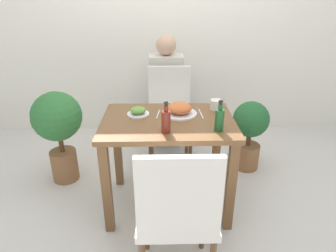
{
  "coord_description": "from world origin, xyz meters",
  "views": [
    {
      "loc": [
        -0.05,
        -1.93,
        1.56
      ],
      "look_at": [
        0.0,
        0.0,
        0.68
      ],
      "focal_mm": 32.0,
      "sensor_mm": 36.0,
      "label": 1
    }
  ],
  "objects_px": {
    "chair_near": "(177,212)",
    "potted_plant_left": "(58,125)",
    "person_figure": "(166,93)",
    "condiment_bottle": "(219,119)",
    "food_plate": "(180,109)",
    "side_plate": "(138,111)",
    "drink_cup": "(216,105)",
    "chair_far": "(170,110)",
    "sauce_bottle": "(166,120)",
    "potted_plant_right": "(250,129)"
  },
  "relations": [
    {
      "from": "chair_far",
      "to": "person_figure",
      "type": "bearing_deg",
      "value": 94.15
    },
    {
      "from": "food_plate",
      "to": "sauce_bottle",
      "type": "relative_size",
      "value": 1.2
    },
    {
      "from": "condiment_bottle",
      "to": "person_figure",
      "type": "relative_size",
      "value": 0.18
    },
    {
      "from": "side_plate",
      "to": "condiment_bottle",
      "type": "bearing_deg",
      "value": -27.42
    },
    {
      "from": "potted_plant_left",
      "to": "sauce_bottle",
      "type": "bearing_deg",
      "value": -32.44
    },
    {
      "from": "potted_plant_left",
      "to": "food_plate",
      "type": "bearing_deg",
      "value": -15.05
    },
    {
      "from": "condiment_bottle",
      "to": "potted_plant_right",
      "type": "height_order",
      "value": "condiment_bottle"
    },
    {
      "from": "side_plate",
      "to": "person_figure",
      "type": "xyz_separation_m",
      "value": [
        0.22,
        0.94,
        -0.17
      ]
    },
    {
      "from": "chair_far",
      "to": "potted_plant_right",
      "type": "bearing_deg",
      "value": -14.04
    },
    {
      "from": "potted_plant_left",
      "to": "person_figure",
      "type": "xyz_separation_m",
      "value": [
        0.92,
        0.67,
        0.05
      ]
    },
    {
      "from": "food_plate",
      "to": "drink_cup",
      "type": "distance_m",
      "value": 0.3
    },
    {
      "from": "chair_far",
      "to": "drink_cup",
      "type": "height_order",
      "value": "chair_far"
    },
    {
      "from": "drink_cup",
      "to": "condiment_bottle",
      "type": "xyz_separation_m",
      "value": [
        -0.04,
        -0.38,
        0.04
      ]
    },
    {
      "from": "food_plate",
      "to": "potted_plant_left",
      "type": "height_order",
      "value": "same"
    },
    {
      "from": "potted_plant_right",
      "to": "food_plate",
      "type": "bearing_deg",
      "value": -147.85
    },
    {
      "from": "side_plate",
      "to": "food_plate",
      "type": "bearing_deg",
      "value": 0.4
    },
    {
      "from": "person_figure",
      "to": "food_plate",
      "type": "bearing_deg",
      "value": -85.18
    },
    {
      "from": "potted_plant_left",
      "to": "person_figure",
      "type": "relative_size",
      "value": 0.7
    },
    {
      "from": "condiment_bottle",
      "to": "potted_plant_left",
      "type": "distance_m",
      "value": 1.38
    },
    {
      "from": "person_figure",
      "to": "drink_cup",
      "type": "bearing_deg",
      "value": -66.88
    },
    {
      "from": "chair_near",
      "to": "condiment_bottle",
      "type": "xyz_separation_m",
      "value": [
        0.29,
        0.53,
        0.29
      ]
    },
    {
      "from": "chair_far",
      "to": "food_plate",
      "type": "bearing_deg",
      "value": -84.81
    },
    {
      "from": "food_plate",
      "to": "condiment_bottle",
      "type": "distance_m",
      "value": 0.37
    },
    {
      "from": "potted_plant_left",
      "to": "side_plate",
      "type": "bearing_deg",
      "value": -21.25
    },
    {
      "from": "condiment_bottle",
      "to": "person_figure",
      "type": "distance_m",
      "value": 1.28
    },
    {
      "from": "sauce_bottle",
      "to": "condiment_bottle",
      "type": "distance_m",
      "value": 0.34
    },
    {
      "from": "chair_near",
      "to": "chair_far",
      "type": "relative_size",
      "value": 1.0
    },
    {
      "from": "sauce_bottle",
      "to": "potted_plant_left",
      "type": "bearing_deg",
      "value": 147.56
    },
    {
      "from": "chair_far",
      "to": "condiment_bottle",
      "type": "relative_size",
      "value": 4.3
    },
    {
      "from": "condiment_bottle",
      "to": "potted_plant_left",
      "type": "bearing_deg",
      "value": 155.98
    },
    {
      "from": "chair_far",
      "to": "sauce_bottle",
      "type": "distance_m",
      "value": 0.95
    },
    {
      "from": "person_figure",
      "to": "potted_plant_right",
      "type": "bearing_deg",
      "value": -34.58
    },
    {
      "from": "drink_cup",
      "to": "side_plate",
      "type": "bearing_deg",
      "value": -170.51
    },
    {
      "from": "chair_near",
      "to": "person_figure",
      "type": "bearing_deg",
      "value": -89.27
    },
    {
      "from": "drink_cup",
      "to": "potted_plant_left",
      "type": "relative_size",
      "value": 0.11
    },
    {
      "from": "chair_far",
      "to": "sauce_bottle",
      "type": "relative_size",
      "value": 4.3
    },
    {
      "from": "drink_cup",
      "to": "potted_plant_right",
      "type": "relative_size",
      "value": 0.13
    },
    {
      "from": "chair_near",
      "to": "person_figure",
      "type": "xyz_separation_m",
      "value": [
        -0.02,
        1.76,
        0.06
      ]
    },
    {
      "from": "potted_plant_right",
      "to": "person_figure",
      "type": "xyz_separation_m",
      "value": [
        -0.75,
        0.52,
        0.18
      ]
    },
    {
      "from": "sauce_bottle",
      "to": "potted_plant_right",
      "type": "bearing_deg",
      "value": 42.89
    },
    {
      "from": "chair_near",
      "to": "potted_plant_left",
      "type": "xyz_separation_m",
      "value": [
        -0.94,
        1.08,
        0.01
      ]
    },
    {
      "from": "side_plate",
      "to": "drink_cup",
      "type": "relative_size",
      "value": 1.84
    },
    {
      "from": "condiment_bottle",
      "to": "potted_plant_right",
      "type": "bearing_deg",
      "value": 58.28
    },
    {
      "from": "condiment_bottle",
      "to": "food_plate",
      "type": "bearing_deg",
      "value": 130.06
    },
    {
      "from": "side_plate",
      "to": "drink_cup",
      "type": "height_order",
      "value": "drink_cup"
    },
    {
      "from": "drink_cup",
      "to": "potted_plant_left",
      "type": "xyz_separation_m",
      "value": [
        -1.28,
        0.17,
        -0.24
      ]
    },
    {
      "from": "person_figure",
      "to": "chair_near",
      "type": "bearing_deg",
      "value": -89.27
    },
    {
      "from": "chair_near",
      "to": "potted_plant_left",
      "type": "relative_size",
      "value": 1.12
    },
    {
      "from": "condiment_bottle",
      "to": "side_plate",
      "type": "bearing_deg",
      "value": 152.58
    },
    {
      "from": "potted_plant_left",
      "to": "person_figure",
      "type": "distance_m",
      "value": 1.14
    }
  ]
}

